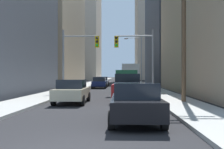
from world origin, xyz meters
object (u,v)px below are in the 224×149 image
(cargo_van_green, at_px, (126,80))
(sedan_silver, at_px, (102,82))
(sedan_black, at_px, (136,102))
(traffic_signal_near_right, at_px, (136,51))
(city_bus, at_px, (130,74))
(pickup_truck_red, at_px, (128,87))
(sedan_beige, at_px, (72,91))
(traffic_signal_near_left, at_px, (79,51))
(sedan_navy, at_px, (100,83))

(cargo_van_green, xyz_separation_m, sedan_silver, (-3.42, 13.81, -0.52))
(sedan_black, height_order, traffic_signal_near_right, traffic_signal_near_right)
(city_bus, bearing_deg, pickup_truck_red, -92.12)
(traffic_signal_near_right, bearing_deg, sedan_black, -93.31)
(sedan_black, xyz_separation_m, sedan_beige, (-3.67, 6.64, 0.00))
(traffic_signal_near_left, bearing_deg, city_bus, 74.22)
(city_bus, bearing_deg, traffic_signal_near_left, -105.78)
(city_bus, distance_m, sedan_navy, 8.91)
(sedan_navy, relative_size, traffic_signal_near_left, 0.70)
(cargo_van_green, height_order, traffic_signal_near_left, traffic_signal_near_left)
(pickup_truck_red, xyz_separation_m, sedan_black, (0.07, -8.84, -0.16))
(cargo_van_green, bearing_deg, traffic_signal_near_left, -151.97)
(city_bus, xyz_separation_m, pickup_truck_red, (-0.89, -24.10, -1.00))
(city_bus, relative_size, pickup_truck_red, 2.11)
(sedan_navy, relative_size, traffic_signal_near_right, 0.70)
(pickup_truck_red, height_order, sedan_navy, pickup_truck_red)
(cargo_van_green, distance_m, traffic_signal_near_right, 3.72)
(sedan_navy, height_order, sedan_silver, same)
(city_bus, distance_m, traffic_signal_near_left, 19.63)
(sedan_beige, height_order, traffic_signal_near_left, traffic_signal_near_left)
(sedan_black, relative_size, sedan_beige, 1.00)
(sedan_beige, bearing_deg, sedan_silver, 89.54)
(city_bus, relative_size, sedan_navy, 2.73)
(traffic_signal_near_left, bearing_deg, pickup_truck_red, -50.30)
(traffic_signal_near_right, bearing_deg, cargo_van_green, 110.48)
(cargo_van_green, bearing_deg, sedan_beige, -110.09)
(sedan_black, relative_size, sedan_silver, 1.00)
(city_bus, bearing_deg, sedan_beige, -99.70)
(city_bus, height_order, sedan_silver, city_bus)
(cargo_van_green, height_order, sedan_beige, cargo_van_green)
(sedan_black, bearing_deg, sedan_navy, 97.85)
(traffic_signal_near_left, bearing_deg, sedan_silver, 86.44)
(cargo_van_green, relative_size, traffic_signal_near_right, 0.87)
(city_bus, bearing_deg, cargo_van_green, -93.08)
(pickup_truck_red, relative_size, sedan_silver, 1.29)
(sedan_silver, bearing_deg, sedan_beige, -90.46)
(cargo_van_green, distance_m, sedan_navy, 9.37)
(pickup_truck_red, height_order, traffic_signal_near_left, traffic_signal_near_left)
(traffic_signal_near_right, bearing_deg, city_bus, 89.98)
(sedan_silver, bearing_deg, traffic_signal_near_left, -93.56)
(sedan_black, xyz_separation_m, traffic_signal_near_right, (0.82, 14.15, 3.26))
(sedan_black, relative_size, sedan_navy, 1.00)
(sedan_black, xyz_separation_m, sedan_silver, (-3.48, 30.32, 0.00))
(cargo_van_green, bearing_deg, sedan_silver, 103.90)
(pickup_truck_red, distance_m, traffic_signal_near_right, 6.22)
(pickup_truck_red, bearing_deg, cargo_van_green, 89.93)
(cargo_van_green, relative_size, sedan_navy, 1.24)
(sedan_silver, bearing_deg, city_bus, 31.33)
(sedan_beige, bearing_deg, cargo_van_green, 69.91)
(city_bus, distance_m, sedan_beige, 26.71)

